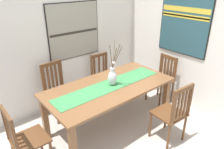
# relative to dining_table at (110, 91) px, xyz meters

# --- Properties ---
(wall_back) EXTENTS (6.40, 0.12, 2.70)m
(wall_back) POSITION_rel_dining_table_xyz_m (-0.19, 1.21, 0.67)
(wall_back) COLOR silver
(wall_back) RESTS_ON ground_plane
(wall_side) EXTENTS (0.12, 6.40, 2.70)m
(wall_side) POSITION_rel_dining_table_xyz_m (1.67, -0.65, 0.67)
(wall_side) COLOR silver
(wall_side) RESTS_ON ground_plane
(dining_table) EXTENTS (2.02, 0.99, 0.78)m
(dining_table) POSITION_rel_dining_table_xyz_m (0.00, 0.00, 0.00)
(dining_table) COLOR brown
(dining_table) RESTS_ON ground_plane
(table_runner) EXTENTS (1.86, 0.36, 0.01)m
(table_runner) POSITION_rel_dining_table_xyz_m (0.00, -0.00, 0.10)
(table_runner) COLOR #388447
(table_runner) RESTS_ON dining_table
(centerpiece_vase) EXTENTS (0.24, 0.31, 0.69)m
(centerpiece_vase) POSITION_rel_dining_table_xyz_m (0.05, -0.02, 0.25)
(centerpiece_vase) COLOR silver
(centerpiece_vase) RESTS_ON dining_table
(chair_0) EXTENTS (0.44, 0.44, 0.92)m
(chair_0) POSITION_rel_dining_table_xyz_m (0.53, 0.85, -0.19)
(chair_0) COLOR brown
(chair_0) RESTS_ON ground_plane
(chair_1) EXTENTS (0.45, 0.45, 0.99)m
(chair_1) POSITION_rel_dining_table_xyz_m (-0.48, 0.87, -0.16)
(chair_1) COLOR brown
(chair_1) RESTS_ON ground_plane
(chair_2) EXTENTS (0.44, 0.44, 0.93)m
(chair_2) POSITION_rel_dining_table_xyz_m (1.35, -0.01, -0.18)
(chair_2) COLOR brown
(chair_2) RESTS_ON ground_plane
(chair_3) EXTENTS (0.45, 0.45, 0.99)m
(chair_3) POSITION_rel_dining_table_xyz_m (0.48, -0.86, -0.16)
(chair_3) COLOR brown
(chair_3) RESTS_ON ground_plane
(chair_4) EXTENTS (0.42, 0.42, 0.96)m
(chair_4) POSITION_rel_dining_table_xyz_m (-1.37, -0.01, -0.17)
(chair_4) COLOR brown
(chair_4) RESTS_ON ground_plane
(painting_on_back_wall) EXTENTS (1.05, 0.05, 1.01)m
(painting_on_back_wall) POSITION_rel_dining_table_xyz_m (0.10, 1.15, 0.74)
(painting_on_back_wall) COLOR black
(painting_on_side_wall) EXTENTS (0.05, 0.99, 1.16)m
(painting_on_side_wall) POSITION_rel_dining_table_xyz_m (1.60, -0.16, 0.90)
(painting_on_side_wall) COLOR black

